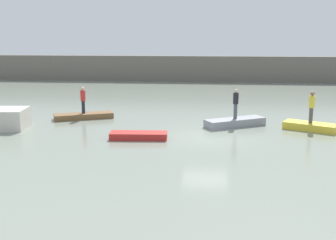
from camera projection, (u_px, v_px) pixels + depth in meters
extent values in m
plane|color=gray|center=(206.00, 136.00, 22.45)|extent=(120.00, 120.00, 0.00)
cube|color=#666056|center=(207.00, 69.00, 47.81)|extent=(80.00, 1.20, 2.95)
cube|color=brown|center=(84.00, 116.00, 27.09)|extent=(3.90, 2.44, 0.36)
cube|color=red|center=(139.00, 136.00, 21.89)|extent=(3.07, 1.16, 0.36)
cube|color=gray|center=(235.00, 122.00, 24.86)|extent=(3.80, 2.77, 0.47)
cube|color=gold|center=(310.00, 126.00, 23.90)|extent=(3.12, 2.36, 0.42)
cylinder|color=#4C4C56|center=(311.00, 115.00, 23.76)|extent=(0.22, 0.22, 0.89)
cylinder|color=yellow|center=(312.00, 102.00, 23.60)|extent=(0.32, 0.32, 0.68)
sphere|color=#936B4C|center=(312.00, 94.00, 23.50)|extent=(0.26, 0.26, 0.26)
cylinder|color=#4C4C56|center=(235.00, 111.00, 24.71)|extent=(0.22, 0.22, 0.90)
cylinder|color=black|center=(236.00, 98.00, 24.55)|extent=(0.32, 0.32, 0.66)
sphere|color=beige|center=(236.00, 91.00, 24.46)|extent=(0.22, 0.22, 0.22)
cylinder|color=#232838|center=(83.00, 107.00, 26.97)|extent=(0.22, 0.22, 0.83)
cylinder|color=red|center=(83.00, 96.00, 26.81)|extent=(0.32, 0.32, 0.67)
sphere|color=beige|center=(83.00, 89.00, 26.72)|extent=(0.26, 0.26, 0.26)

